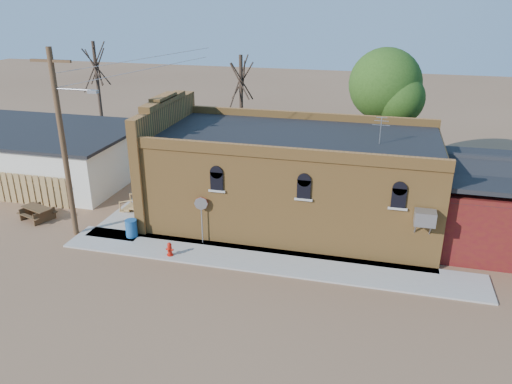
% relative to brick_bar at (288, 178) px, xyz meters
% --- Properties ---
extents(ground, '(120.00, 120.00, 0.00)m').
position_rel_brick_bar_xyz_m(ground, '(-1.64, -5.49, -2.34)').
color(ground, brown).
rests_on(ground, ground).
extents(sidewalk_south, '(19.00, 2.20, 0.08)m').
position_rel_brick_bar_xyz_m(sidewalk_south, '(-0.14, -4.59, -2.30)').
color(sidewalk_south, '#9E9991').
rests_on(sidewalk_south, ground).
extents(sidewalk_west, '(2.60, 10.00, 0.08)m').
position_rel_brick_bar_xyz_m(sidewalk_west, '(-7.94, 0.51, -2.30)').
color(sidewalk_west, '#9E9991').
rests_on(sidewalk_west, ground).
extents(brick_bar, '(16.40, 7.97, 6.30)m').
position_rel_brick_bar_xyz_m(brick_bar, '(0.00, 0.00, 0.00)').
color(brick_bar, '#A87133').
rests_on(brick_bar, ground).
extents(red_shed, '(5.40, 6.40, 4.30)m').
position_rel_brick_bar_xyz_m(red_shed, '(9.86, 0.01, -0.07)').
color(red_shed, '#590F15').
rests_on(red_shed, ground).
extents(wood_fence, '(5.20, 0.10, 1.80)m').
position_rel_brick_bar_xyz_m(wood_fence, '(-14.44, -1.69, -1.44)').
color(wood_fence, olive).
rests_on(wood_fence, ground).
extents(utility_pole, '(3.12, 0.26, 9.00)m').
position_rel_brick_bar_xyz_m(utility_pole, '(-9.79, -4.29, 2.43)').
color(utility_pole, '#46281C').
rests_on(utility_pole, ground).
extents(tree_bare_near, '(2.80, 2.80, 7.65)m').
position_rel_brick_bar_xyz_m(tree_bare_near, '(-4.64, 7.51, 3.62)').
color(tree_bare_near, '#3F2D24').
rests_on(tree_bare_near, ground).
extents(tree_bare_far, '(2.80, 2.80, 8.16)m').
position_rel_brick_bar_xyz_m(tree_bare_far, '(-15.64, 8.51, 4.02)').
color(tree_bare_far, '#3F2D24').
rests_on(tree_bare_far, ground).
extents(tree_leafy, '(4.40, 4.40, 8.15)m').
position_rel_brick_bar_xyz_m(tree_leafy, '(4.36, 8.01, 3.59)').
color(tree_leafy, '#3F2D24').
rests_on(tree_leafy, ground).
extents(fire_hydrant, '(0.36, 0.32, 0.64)m').
position_rel_brick_bar_xyz_m(fire_hydrant, '(-4.38, -5.29, -1.94)').
color(fire_hydrant, '#B6160A').
rests_on(fire_hydrant, sidewalk_south).
extents(stop_sign, '(0.63, 0.20, 2.34)m').
position_rel_brick_bar_xyz_m(stop_sign, '(-3.37, -3.74, -0.46)').
color(stop_sign, '#929297').
rests_on(stop_sign, sidewalk_south).
extents(trash_barrel, '(0.64, 0.64, 0.87)m').
position_rel_brick_bar_xyz_m(trash_barrel, '(-6.94, -3.99, -1.83)').
color(trash_barrel, '#1A4C86').
rests_on(trash_barrel, sidewalk_west).
extents(picnic_table, '(1.97, 1.71, 0.69)m').
position_rel_brick_bar_xyz_m(picnic_table, '(-12.76, -3.29, -1.89)').
color(picnic_table, '#4A331D').
rests_on(picnic_table, ground).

